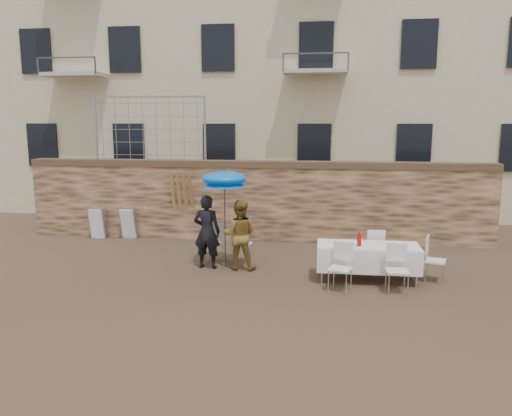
# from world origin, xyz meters

# --- Properties ---
(ground) EXTENTS (80.00, 80.00, 0.00)m
(ground) POSITION_xyz_m (0.00, 0.00, 0.00)
(ground) COLOR brown
(ground) RESTS_ON ground
(stone_wall) EXTENTS (13.00, 0.50, 2.20)m
(stone_wall) POSITION_xyz_m (0.00, 5.00, 1.10)
(stone_wall) COLOR #896244
(stone_wall) RESTS_ON ground
(apartment_building) EXTENTS (20.00, 8.00, 15.00)m
(apartment_building) POSITION_xyz_m (0.00, 12.00, 7.50)
(apartment_building) COLOR #C7B68F
(apartment_building) RESTS_ON ground
(chain_link_fence) EXTENTS (3.20, 0.06, 1.80)m
(chain_link_fence) POSITION_xyz_m (-3.00, 5.00, 3.10)
(chain_link_fence) COLOR gray
(chain_link_fence) RESTS_ON stone_wall
(man_suit) EXTENTS (0.64, 0.44, 1.69)m
(man_suit) POSITION_xyz_m (-0.71, 2.08, 0.85)
(man_suit) COLOR black
(man_suit) RESTS_ON ground
(woman_dress) EXTENTS (0.78, 0.61, 1.59)m
(woman_dress) POSITION_xyz_m (0.04, 2.08, 0.80)
(woman_dress) COLOR #B28836
(woman_dress) RESTS_ON ground
(umbrella) EXTENTS (1.06, 1.06, 2.11)m
(umbrella) POSITION_xyz_m (-0.31, 2.18, 1.99)
(umbrella) COLOR #3F3F44
(umbrella) RESTS_ON ground
(couple_chair_left) EXTENTS (0.67, 0.67, 0.96)m
(couple_chair_left) POSITION_xyz_m (-0.71, 2.63, 0.48)
(couple_chair_left) COLOR white
(couple_chair_left) RESTS_ON ground
(couple_chair_right) EXTENTS (0.59, 0.59, 0.96)m
(couple_chair_right) POSITION_xyz_m (-0.01, 2.63, 0.48)
(couple_chair_right) COLOR white
(couple_chair_right) RESTS_ON ground
(banquet_table) EXTENTS (2.10, 0.85, 0.78)m
(banquet_table) POSITION_xyz_m (2.85, 1.61, 0.73)
(banquet_table) COLOR white
(banquet_table) RESTS_ON ground
(soda_bottle) EXTENTS (0.09, 0.09, 0.26)m
(soda_bottle) POSITION_xyz_m (2.65, 1.46, 0.91)
(soda_bottle) COLOR red
(soda_bottle) RESTS_ON banquet_table
(table_chair_front_left) EXTENTS (0.61, 0.61, 0.96)m
(table_chair_front_left) POSITION_xyz_m (2.25, 0.86, 0.48)
(table_chair_front_left) COLOR white
(table_chair_front_left) RESTS_ON ground
(table_chair_front_right) EXTENTS (0.50, 0.50, 0.96)m
(table_chair_front_right) POSITION_xyz_m (3.35, 0.86, 0.48)
(table_chair_front_right) COLOR white
(table_chair_front_right) RESTS_ON ground
(table_chair_back) EXTENTS (0.55, 0.55, 0.96)m
(table_chair_back) POSITION_xyz_m (3.05, 2.41, 0.48)
(table_chair_back) COLOR white
(table_chair_back) RESTS_ON ground
(table_chair_side) EXTENTS (0.60, 0.60, 0.96)m
(table_chair_side) POSITION_xyz_m (4.25, 1.71, 0.48)
(table_chair_side) COLOR white
(table_chair_side) RESTS_ON ground
(chair_stack_left) EXTENTS (0.46, 0.40, 0.92)m
(chair_stack_left) POSITION_xyz_m (-4.47, 4.66, 0.46)
(chair_stack_left) COLOR white
(chair_stack_left) RESTS_ON ground
(chair_stack_right) EXTENTS (0.46, 0.32, 0.92)m
(chair_stack_right) POSITION_xyz_m (-3.57, 4.66, 0.46)
(chair_stack_right) COLOR white
(chair_stack_right) RESTS_ON ground
(wood_planks) EXTENTS (0.70, 0.20, 2.00)m
(wood_planks) POSITION_xyz_m (-1.97, 4.73, 1.00)
(wood_planks) COLOR #A37749
(wood_planks) RESTS_ON ground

